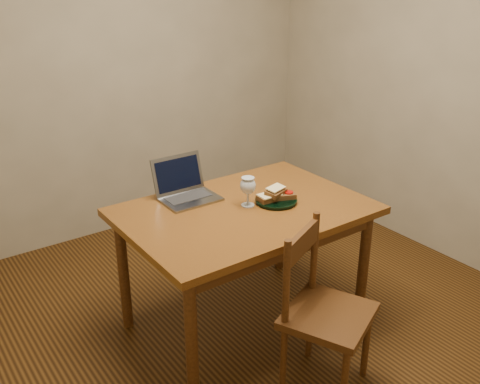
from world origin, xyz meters
TOP-DOWN VIEW (x-y plane):
  - floor at (0.00, 0.00)m, footprint 3.20×3.20m
  - back_wall at (0.00, 1.61)m, footprint 3.20×0.02m
  - right_wall at (1.61, 0.00)m, footprint 0.02×3.20m
  - table at (-0.06, -0.01)m, footprint 1.30×0.90m
  - chair at (-0.04, -0.63)m, footprint 0.52×0.51m
  - plate at (0.13, -0.05)m, footprint 0.23×0.23m
  - sandwich_cheese at (0.09, -0.04)m, footprint 0.13×0.09m
  - sandwich_tomato at (0.17, -0.06)m, footprint 0.14×0.12m
  - sandwich_top at (0.13, -0.04)m, footprint 0.14×0.11m
  - milk_glass at (-0.03, 0.01)m, footprint 0.09×0.09m
  - laptop at (-0.24, 0.31)m, footprint 0.31×0.28m

SIDE VIEW (x-z plane):
  - floor at x=0.00m, z-range -0.02..0.00m
  - chair at x=-0.04m, z-range 0.25..0.68m
  - table at x=-0.06m, z-range 0.28..1.02m
  - plate at x=0.13m, z-range 0.74..0.76m
  - sandwich_tomato at x=0.17m, z-range 0.76..0.80m
  - sandwich_cheese at x=0.09m, z-range 0.76..0.80m
  - laptop at x=-0.24m, z-range 0.69..0.91m
  - sandwich_top at x=0.13m, z-range 0.79..0.82m
  - milk_glass at x=-0.03m, z-range 0.74..0.91m
  - back_wall at x=0.00m, z-range 0.00..2.60m
  - right_wall at x=1.61m, z-range 0.00..2.60m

